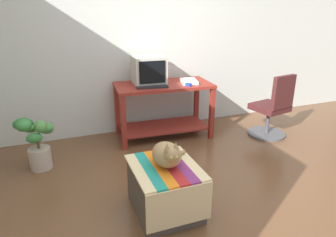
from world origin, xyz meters
name	(u,v)px	position (x,y,z in m)	size (l,w,h in m)	color
ground_plane	(206,202)	(0.00, 0.00, 0.00)	(14.00, 14.00, 0.00)	brown
back_wall	(141,39)	(0.00, 2.05, 1.30)	(8.00, 0.10, 2.60)	silver
desk	(163,101)	(0.16, 1.60, 0.51)	(1.31, 0.70, 0.76)	maroon
tv_monitor	(149,70)	(-0.02, 1.68, 0.93)	(0.44, 0.43, 0.36)	#BCB7A8
keyboard	(152,86)	(-0.04, 1.47, 0.77)	(0.40, 0.15, 0.02)	black
book	(189,81)	(0.50, 1.53, 0.78)	(0.21, 0.30, 0.04)	white
ottoman_with_blanket	(165,189)	(-0.40, 0.02, 0.22)	(0.55, 0.67, 0.44)	#4C4238
cat	(167,154)	(-0.38, 0.03, 0.55)	(0.36, 0.36, 0.26)	#9E7A4C
potted_plant	(37,141)	(-1.46, 1.25, 0.33)	(0.41, 0.33, 0.62)	#B7A893
office_chair	(273,110)	(1.56, 1.06, 0.39)	(0.52, 0.52, 0.89)	#4C4C51
stapler	(188,84)	(0.42, 1.38, 0.78)	(0.04, 0.11, 0.04)	#2342B7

